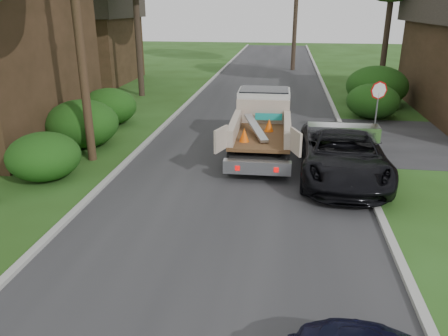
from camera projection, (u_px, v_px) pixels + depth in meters
name	position (u px, v px, depth m)	size (l,w,h in m)	color
ground	(220.00, 236.00, 10.75)	(120.00, 120.00, 0.00)	#224112
road	(252.00, 129.00, 20.03)	(8.00, 90.00, 0.02)	#28282B
curb_left	(165.00, 125.00, 20.54)	(0.20, 90.00, 0.12)	#9E9E99
curb_right	(344.00, 131.00, 19.48)	(0.20, 90.00, 0.12)	#9E9E99
stop_sign	(378.00, 98.00, 17.81)	(0.71, 0.32, 2.48)	slate
utility_pole	(76.00, 11.00, 14.27)	(2.42, 1.25, 10.00)	#382619
house_left_far	(81.00, 39.00, 31.84)	(7.56, 7.56, 6.00)	#332314
hedge_left_a	(44.00, 156.00, 14.07)	(2.34, 2.34, 1.53)	#0E3E0E
hedge_left_b	(82.00, 124.00, 17.30)	(2.86, 2.86, 1.87)	#0E3E0E
hedge_left_c	(109.00, 106.00, 20.61)	(2.60, 2.60, 1.70)	#0E3E0E
hedge_right_a	(373.00, 101.00, 21.76)	(2.60, 2.60, 1.70)	#0E3E0E
hedge_right_b	(377.00, 86.00, 24.37)	(3.38, 3.38, 2.21)	#0E3E0E
flatbed_truck	(262.00, 119.00, 16.93)	(2.70, 5.77, 2.18)	black
black_pickup	(343.00, 153.00, 14.21)	(2.68, 5.82, 1.62)	black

